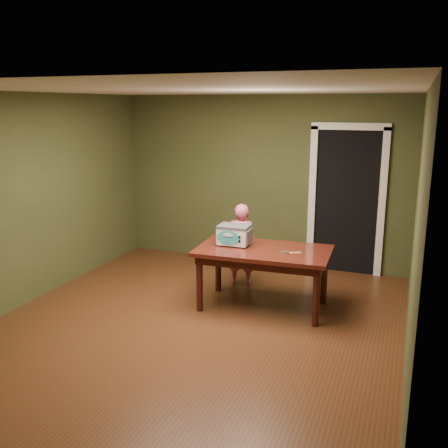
% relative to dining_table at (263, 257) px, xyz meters
% --- Properties ---
extents(floor, '(5.00, 5.00, 0.00)m').
position_rel_dining_table_xyz_m(floor, '(-0.56, -0.74, -0.65)').
color(floor, '#532A17').
rests_on(floor, ground).
extents(room_shell, '(4.52, 5.02, 2.61)m').
position_rel_dining_table_xyz_m(room_shell, '(-0.56, -0.74, 1.06)').
color(room_shell, '#424826').
rests_on(room_shell, ground).
extents(doorway, '(1.10, 0.66, 2.25)m').
position_rel_dining_table_xyz_m(doorway, '(0.74, 2.04, 0.41)').
color(doorway, black).
rests_on(doorway, ground).
extents(dining_table, '(1.64, 0.97, 0.75)m').
position_rel_dining_table_xyz_m(dining_table, '(0.00, 0.00, 0.00)').
color(dining_table, '#3E140E').
rests_on(dining_table, floor).
extents(toy_oven, '(0.42, 0.29, 0.25)m').
position_rel_dining_table_xyz_m(toy_oven, '(-0.39, 0.04, 0.24)').
color(toy_oven, '#4C4F54').
rests_on(toy_oven, dining_table).
extents(baking_pan, '(0.10, 0.10, 0.02)m').
position_rel_dining_table_xyz_m(baking_pan, '(0.28, -0.08, 0.11)').
color(baking_pan, silver).
rests_on(baking_pan, dining_table).
extents(spatula, '(0.17, 0.10, 0.01)m').
position_rel_dining_table_xyz_m(spatula, '(0.38, -0.04, 0.10)').
color(spatula, '#E1CD62').
rests_on(spatula, dining_table).
extents(child, '(0.47, 0.36, 1.15)m').
position_rel_dining_table_xyz_m(child, '(-0.51, 0.65, -0.07)').
color(child, '#ED618B').
rests_on(child, floor).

